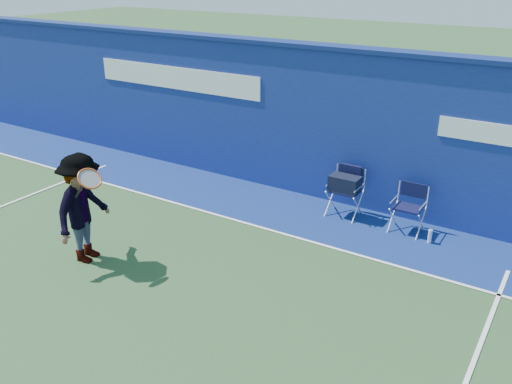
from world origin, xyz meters
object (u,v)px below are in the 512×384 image
Objects in this scene: directors_chair_right at (407,218)px; tennis_player at (83,208)px; water_bottle at (430,236)px; directors_chair_left at (345,196)px.

directors_chair_right is 0.48× the size of tennis_player.
tennis_player is (-4.60, -3.53, 0.79)m from water_bottle.
tennis_player reaches higher than directors_chair_left.
water_bottle is at bearing -7.84° from directors_chair_left.
tennis_player is at bearing -127.43° from directors_chair_left.
tennis_player reaches higher than directors_chair_right.
directors_chair_left reaches higher than directors_chair_right.
directors_chair_left is 1.09× the size of directors_chair_right.
directors_chair_right is at bearing 42.26° from tennis_player.
directors_chair_right is at bearing -1.24° from directors_chair_left.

